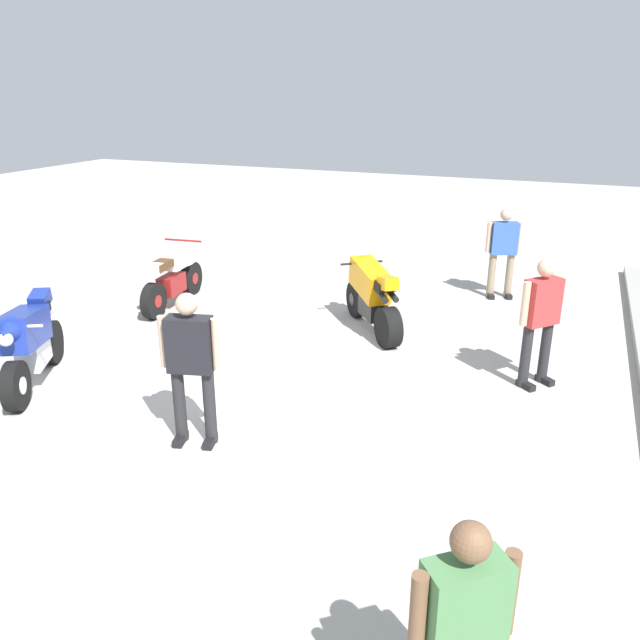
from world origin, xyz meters
TOP-DOWN VIEW (x-y plane):
  - ground_plane at (0.00, 0.00)m, footprint 40.00×40.00m
  - motorcycle_orange_sportbike at (-1.97, 0.66)m, footprint 1.63×1.38m
  - motorcycle_blue_sportbike at (1.49, -2.73)m, footprint 1.80×1.12m
  - motorcycle_cream_vintage at (-1.78, -2.89)m, footprint 1.96×0.70m
  - person_in_red_shirt at (-0.96, 3.17)m, footprint 0.56×0.53m
  - person_in_black_shirt at (1.87, -0.06)m, footprint 0.41×0.65m
  - person_in_green_shirt at (4.20, 3.16)m, footprint 0.51×0.55m
  - person_in_blue_shirt at (-4.44, 2.29)m, footprint 0.44×0.62m

SIDE VIEW (x-z plane):
  - ground_plane at x=0.00m, z-range 0.00..0.00m
  - motorcycle_cream_vintage at x=-1.78m, z-range -0.05..1.02m
  - motorcycle_orange_sportbike at x=-1.97m, z-range 0.02..1.17m
  - motorcycle_blue_sportbike at x=1.49m, z-range 0.02..1.17m
  - person_in_green_shirt at x=4.20m, z-range 0.10..1.69m
  - person_in_blue_shirt at x=-4.44m, z-range 0.10..1.72m
  - person_in_red_shirt at x=-0.96m, z-range 0.11..1.77m
  - person_in_black_shirt at x=1.87m, z-range 0.12..1.80m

